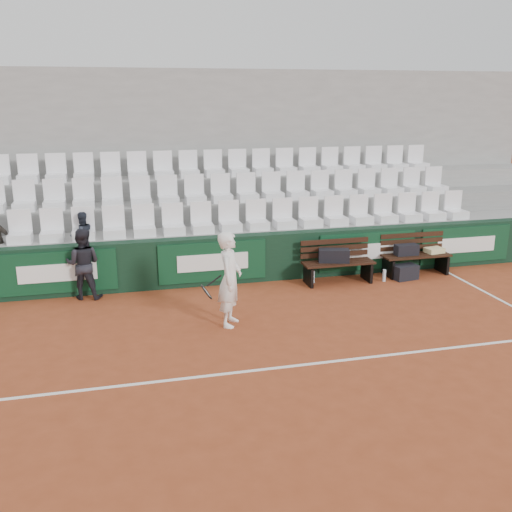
# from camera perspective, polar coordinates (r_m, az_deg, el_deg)

# --- Properties ---
(ground) EXTENTS (80.00, 80.00, 0.00)m
(ground) POSITION_cam_1_polar(r_m,az_deg,el_deg) (8.35, 1.62, -11.20)
(ground) COLOR #954021
(ground) RESTS_ON ground
(court_baseline) EXTENTS (18.00, 0.06, 0.01)m
(court_baseline) POSITION_cam_1_polar(r_m,az_deg,el_deg) (8.35, 1.62, -11.18)
(court_baseline) COLOR white
(court_baseline) RESTS_ON ground
(back_barrier) EXTENTS (18.00, 0.34, 1.00)m
(back_barrier) POSITION_cam_1_polar(r_m,az_deg,el_deg) (11.81, -3.19, -0.37)
(back_barrier) COLOR black
(back_barrier) RESTS_ON ground
(grandstand_tier_front) EXTENTS (18.00, 0.95, 1.00)m
(grandstand_tier_front) POSITION_cam_1_polar(r_m,az_deg,el_deg) (12.40, -4.05, 0.40)
(grandstand_tier_front) COLOR #959592
(grandstand_tier_front) RESTS_ON ground
(grandstand_tier_mid) EXTENTS (18.00, 0.95, 1.45)m
(grandstand_tier_mid) POSITION_cam_1_polar(r_m,az_deg,el_deg) (13.25, -4.78, 2.40)
(grandstand_tier_mid) COLOR gray
(grandstand_tier_mid) RESTS_ON ground
(grandstand_tier_back) EXTENTS (18.00, 0.95, 1.90)m
(grandstand_tier_back) POSITION_cam_1_polar(r_m,az_deg,el_deg) (14.12, -5.43, 4.15)
(grandstand_tier_back) COLOR #979794
(grandstand_tier_back) RESTS_ON ground
(grandstand_rear_wall) EXTENTS (18.00, 0.30, 4.40)m
(grandstand_rear_wall) POSITION_cam_1_polar(r_m,az_deg,el_deg) (14.54, -5.93, 9.46)
(grandstand_rear_wall) COLOR #969694
(grandstand_rear_wall) RESTS_ON ground
(seat_row_front) EXTENTS (11.90, 0.44, 0.63)m
(seat_row_front) POSITION_cam_1_polar(r_m,az_deg,el_deg) (12.04, -3.98, 3.92)
(seat_row_front) COLOR white
(seat_row_front) RESTS_ON grandstand_tier_front
(seat_row_mid) EXTENTS (11.90, 0.44, 0.63)m
(seat_row_mid) POSITION_cam_1_polar(r_m,az_deg,el_deg) (12.88, -4.76, 6.72)
(seat_row_mid) COLOR white
(seat_row_mid) RESTS_ON grandstand_tier_mid
(seat_row_back) EXTENTS (11.90, 0.44, 0.63)m
(seat_row_back) POSITION_cam_1_polar(r_m,az_deg,el_deg) (13.75, -5.45, 9.18)
(seat_row_back) COLOR white
(seat_row_back) RESTS_ON grandstand_tier_back
(bench_left) EXTENTS (1.50, 0.56, 0.45)m
(bench_left) POSITION_cam_1_polar(r_m,az_deg,el_deg) (12.01, 8.20, -1.61)
(bench_left) COLOR black
(bench_left) RESTS_ON ground
(bench_right) EXTENTS (1.50, 0.56, 0.45)m
(bench_right) POSITION_cam_1_polar(r_m,az_deg,el_deg) (12.91, 15.66, -0.81)
(bench_right) COLOR black
(bench_right) RESTS_ON ground
(sports_bag_left) EXTENTS (0.68, 0.43, 0.27)m
(sports_bag_left) POSITION_cam_1_polar(r_m,az_deg,el_deg) (11.90, 7.79, 0.04)
(sports_bag_left) COLOR black
(sports_bag_left) RESTS_ON bench_left
(sports_bag_right) EXTENTS (0.50, 0.23, 0.23)m
(sports_bag_right) POSITION_cam_1_polar(r_m,az_deg,el_deg) (12.72, 14.81, 0.61)
(sports_bag_right) COLOR black
(sports_bag_right) RESTS_ON bench_right
(towel) EXTENTS (0.42, 0.34, 0.11)m
(towel) POSITION_cam_1_polar(r_m,az_deg,el_deg) (13.10, 17.40, 0.55)
(towel) COLOR beige
(towel) RESTS_ON bench_right
(sports_bag_ground) EXTENTS (0.55, 0.39, 0.31)m
(sports_bag_ground) POSITION_cam_1_polar(r_m,az_deg,el_deg) (12.53, 14.68, -1.57)
(sports_bag_ground) COLOR black
(sports_bag_ground) RESTS_ON ground
(water_bottle_near) EXTENTS (0.07, 0.07, 0.26)m
(water_bottle_near) POSITION_cam_1_polar(r_m,az_deg,el_deg) (11.96, 5.72, -2.08)
(water_bottle_near) COLOR silver
(water_bottle_near) RESTS_ON ground
(water_bottle_far) EXTENTS (0.07, 0.07, 0.26)m
(water_bottle_far) POSITION_cam_1_polar(r_m,az_deg,el_deg) (12.29, 12.69, -1.91)
(water_bottle_far) COLOR silver
(water_bottle_far) RESTS_ON ground
(tennis_player) EXTENTS (0.79, 0.70, 1.63)m
(tennis_player) POSITION_cam_1_polar(r_m,az_deg,el_deg) (9.56, -2.65, -2.33)
(tennis_player) COLOR white
(tennis_player) RESTS_ON ground
(ball_kid) EXTENTS (0.77, 0.66, 1.37)m
(ball_kid) POSITION_cam_1_polar(r_m,az_deg,el_deg) (11.34, -16.90, -0.76)
(ball_kid) COLOR black
(ball_kid) RESTS_ON ground
(spectator_c) EXTENTS (0.59, 0.53, 0.99)m
(spectator_c) POSITION_cam_1_polar(r_m,az_deg,el_deg) (11.91, -17.13, 4.00)
(spectator_c) COLOR #1F242F
(spectator_c) RESTS_ON grandstand_tier_front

